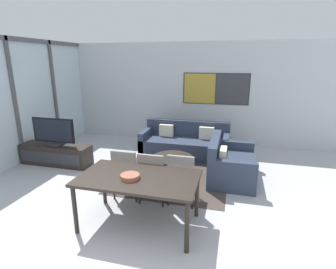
{
  "coord_description": "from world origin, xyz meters",
  "views": [
    {
      "loc": [
        1.28,
        -2.03,
        2.29
      ],
      "look_at": [
        0.09,
        2.57,
        0.95
      ],
      "focal_mm": 28.0,
      "sensor_mm": 36.0,
      "label": 1
    }
  ],
  "objects_px": {
    "sofa_main": "(185,144)",
    "dining_chair_centre": "(153,174)",
    "tv_console": "(56,154)",
    "dining_chair_right": "(182,175)",
    "sofa_side": "(228,165)",
    "fruit_bowl": "(130,176)",
    "television": "(53,132)",
    "coffee_table": "(173,162)",
    "dining_table": "(138,181)",
    "dining_chair_left": "(127,170)"
  },
  "relations": [
    {
      "from": "dining_chair_centre",
      "to": "dining_chair_right",
      "type": "distance_m",
      "value": 0.48
    },
    {
      "from": "dining_chair_centre",
      "to": "fruit_bowl",
      "type": "xyz_separation_m",
      "value": [
        -0.09,
        -0.74,
        0.28
      ]
    },
    {
      "from": "dining_chair_left",
      "to": "dining_chair_right",
      "type": "relative_size",
      "value": 1.0
    },
    {
      "from": "dining_table",
      "to": "dining_chair_right",
      "type": "distance_m",
      "value": 0.88
    },
    {
      "from": "sofa_side",
      "to": "dining_chair_right",
      "type": "relative_size",
      "value": 1.55
    },
    {
      "from": "dining_chair_left",
      "to": "dining_table",
      "type": "bearing_deg",
      "value": -55.54
    },
    {
      "from": "television",
      "to": "dining_chair_centre",
      "type": "bearing_deg",
      "value": -21.45
    },
    {
      "from": "television",
      "to": "dining_chair_left",
      "type": "distance_m",
      "value": 2.42
    },
    {
      "from": "tv_console",
      "to": "dining_chair_left",
      "type": "height_order",
      "value": "dining_chair_left"
    },
    {
      "from": "sofa_main",
      "to": "dining_chair_left",
      "type": "distance_m",
      "value": 2.45
    },
    {
      "from": "dining_chair_centre",
      "to": "dining_chair_right",
      "type": "height_order",
      "value": "same"
    },
    {
      "from": "coffee_table",
      "to": "dining_table",
      "type": "relative_size",
      "value": 0.5
    },
    {
      "from": "dining_chair_centre",
      "to": "dining_chair_right",
      "type": "xyz_separation_m",
      "value": [
        0.47,
        0.07,
        0.0
      ]
    },
    {
      "from": "dining_chair_centre",
      "to": "fruit_bowl",
      "type": "bearing_deg",
      "value": -96.7
    },
    {
      "from": "television",
      "to": "dining_chair_right",
      "type": "height_order",
      "value": "television"
    },
    {
      "from": "dining_table",
      "to": "fruit_bowl",
      "type": "relative_size",
      "value": 6.29
    },
    {
      "from": "tv_console",
      "to": "sofa_main",
      "type": "height_order",
      "value": "sofa_main"
    },
    {
      "from": "television",
      "to": "sofa_side",
      "type": "xyz_separation_m",
      "value": [
        3.83,
        0.22,
        -0.49
      ]
    },
    {
      "from": "dining_chair_left",
      "to": "fruit_bowl",
      "type": "distance_m",
      "value": 0.91
    },
    {
      "from": "sofa_main",
      "to": "fruit_bowl",
      "type": "distance_m",
      "value": 3.2
    },
    {
      "from": "sofa_main",
      "to": "dining_chair_centre",
      "type": "height_order",
      "value": "dining_chair_centre"
    },
    {
      "from": "sofa_side",
      "to": "dining_table",
      "type": "bearing_deg",
      "value": 148.47
    },
    {
      "from": "tv_console",
      "to": "dining_table",
      "type": "xyz_separation_m",
      "value": [
        2.66,
        -1.69,
        0.45
      ]
    },
    {
      "from": "sofa_side",
      "to": "fruit_bowl",
      "type": "relative_size",
      "value": 5.19
    },
    {
      "from": "tv_console",
      "to": "dining_chair_centre",
      "type": "xyz_separation_m",
      "value": [
        2.66,
        -1.04,
        0.27
      ]
    },
    {
      "from": "sofa_side",
      "to": "fruit_bowl",
      "type": "distance_m",
      "value": 2.42
    },
    {
      "from": "dining_chair_right",
      "to": "fruit_bowl",
      "type": "xyz_separation_m",
      "value": [
        -0.56,
        -0.8,
        0.28
      ]
    },
    {
      "from": "coffee_table",
      "to": "fruit_bowl",
      "type": "height_order",
      "value": "fruit_bowl"
    },
    {
      "from": "coffee_table",
      "to": "dining_table",
      "type": "xyz_separation_m",
      "value": [
        -0.08,
        -1.73,
        0.36
      ]
    },
    {
      "from": "dining_table",
      "to": "fruit_bowl",
      "type": "bearing_deg",
      "value": -135.5
    },
    {
      "from": "television",
      "to": "dining_chair_right",
      "type": "xyz_separation_m",
      "value": [
        3.13,
        -0.98,
        -0.26
      ]
    },
    {
      "from": "sofa_side",
      "to": "coffee_table",
      "type": "relative_size",
      "value": 1.66
    },
    {
      "from": "television",
      "to": "dining_table",
      "type": "height_order",
      "value": "television"
    },
    {
      "from": "television",
      "to": "fruit_bowl",
      "type": "distance_m",
      "value": 3.13
    },
    {
      "from": "dining_chair_left",
      "to": "sofa_main",
      "type": "bearing_deg",
      "value": 77.02
    },
    {
      "from": "dining_chair_left",
      "to": "fruit_bowl",
      "type": "relative_size",
      "value": 3.35
    },
    {
      "from": "television",
      "to": "coffee_table",
      "type": "distance_m",
      "value": 2.77
    },
    {
      "from": "tv_console",
      "to": "sofa_main",
      "type": "xyz_separation_m",
      "value": [
        2.73,
        1.38,
        0.04
      ]
    },
    {
      "from": "sofa_main",
      "to": "sofa_side",
      "type": "xyz_separation_m",
      "value": [
        1.1,
        -1.16,
        0.0
      ]
    },
    {
      "from": "sofa_main",
      "to": "dining_chair_centre",
      "type": "distance_m",
      "value": 2.43
    },
    {
      "from": "dining_chair_right",
      "to": "sofa_side",
      "type": "bearing_deg",
      "value": 59.6
    },
    {
      "from": "sofa_side",
      "to": "dining_chair_left",
      "type": "xyz_separation_m",
      "value": [
        -1.65,
        -1.22,
        0.23
      ]
    },
    {
      "from": "coffee_table",
      "to": "fruit_bowl",
      "type": "bearing_deg",
      "value": -95.11
    },
    {
      "from": "sofa_side",
      "to": "dining_chair_left",
      "type": "bearing_deg",
      "value": 126.62
    },
    {
      "from": "tv_console",
      "to": "dining_chair_centre",
      "type": "height_order",
      "value": "dining_chair_centre"
    },
    {
      "from": "sofa_main",
      "to": "dining_chair_centre",
      "type": "relative_size",
      "value": 2.44
    },
    {
      "from": "tv_console",
      "to": "dining_chair_right",
      "type": "xyz_separation_m",
      "value": [
        3.13,
        -0.97,
        0.27
      ]
    },
    {
      "from": "tv_console",
      "to": "dining_chair_centre",
      "type": "relative_size",
      "value": 1.85
    },
    {
      "from": "sofa_main",
      "to": "dining_chair_right",
      "type": "bearing_deg",
      "value": -80.4
    },
    {
      "from": "dining_chair_centre",
      "to": "fruit_bowl",
      "type": "relative_size",
      "value": 3.35
    }
  ]
}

